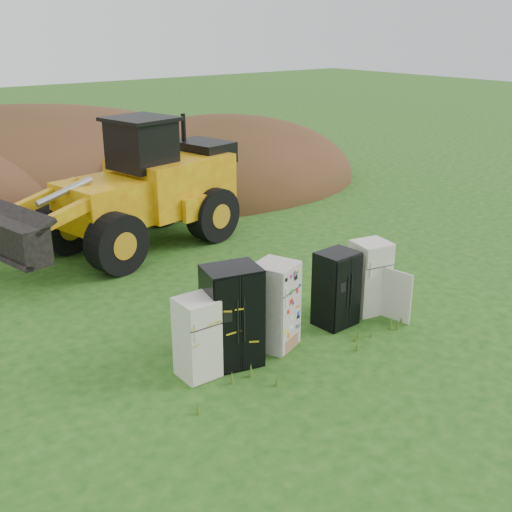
{
  "coord_description": "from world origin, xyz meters",
  "views": [
    {
      "loc": [
        -8.05,
        -9.06,
        6.32
      ],
      "look_at": [
        0.59,
        2.0,
        1.18
      ],
      "focal_mm": 45.0,
      "sensor_mm": 36.0,
      "label": 1
    }
  ],
  "objects_px": {
    "fridge_leftmost": "(197,338)",
    "wheel_loader": "(118,189)",
    "fridge_black_side": "(232,316)",
    "fridge_open_door": "(370,277)",
    "fridge_black_right": "(336,289)",
    "fridge_sticker": "(275,305)"
  },
  "relations": [
    {
      "from": "fridge_leftmost",
      "to": "wheel_loader",
      "type": "distance_m",
      "value": 7.51
    },
    {
      "from": "fridge_black_right",
      "to": "fridge_open_door",
      "type": "distance_m",
      "value": 1.08
    },
    {
      "from": "fridge_sticker",
      "to": "fridge_open_door",
      "type": "distance_m",
      "value": 2.79
    },
    {
      "from": "fridge_black_side",
      "to": "fridge_open_door",
      "type": "distance_m",
      "value": 3.88
    },
    {
      "from": "fridge_black_right",
      "to": "fridge_open_door",
      "type": "relative_size",
      "value": 1.0
    },
    {
      "from": "fridge_leftmost",
      "to": "wheel_loader",
      "type": "bearing_deg",
      "value": 75.34
    },
    {
      "from": "fridge_leftmost",
      "to": "fridge_black_right",
      "type": "height_order",
      "value": "fridge_black_right"
    },
    {
      "from": "fridge_open_door",
      "to": "wheel_loader",
      "type": "xyz_separation_m",
      "value": [
        -2.65,
        7.15,
        1.05
      ]
    },
    {
      "from": "fridge_leftmost",
      "to": "fridge_sticker",
      "type": "height_order",
      "value": "fridge_sticker"
    },
    {
      "from": "fridge_leftmost",
      "to": "fridge_black_right",
      "type": "bearing_deg",
      "value": 1.02
    },
    {
      "from": "fridge_black_right",
      "to": "fridge_open_door",
      "type": "height_order",
      "value": "fridge_open_door"
    },
    {
      "from": "fridge_black_right",
      "to": "wheel_loader",
      "type": "relative_size",
      "value": 0.21
    },
    {
      "from": "fridge_black_side",
      "to": "fridge_black_right",
      "type": "bearing_deg",
      "value": 13.79
    },
    {
      "from": "fridge_black_side",
      "to": "fridge_sticker",
      "type": "height_order",
      "value": "fridge_black_side"
    },
    {
      "from": "fridge_sticker",
      "to": "fridge_black_side",
      "type": "bearing_deg",
      "value": 159.94
    },
    {
      "from": "fridge_black_side",
      "to": "fridge_open_door",
      "type": "bearing_deg",
      "value": 13.95
    },
    {
      "from": "fridge_leftmost",
      "to": "fridge_sticker",
      "type": "distance_m",
      "value": 1.89
    },
    {
      "from": "fridge_leftmost",
      "to": "wheel_loader",
      "type": "relative_size",
      "value": 0.2
    },
    {
      "from": "fridge_black_side",
      "to": "fridge_leftmost",
      "type": "bearing_deg",
      "value": -166.59
    },
    {
      "from": "fridge_leftmost",
      "to": "fridge_sticker",
      "type": "relative_size",
      "value": 0.87
    },
    {
      "from": "fridge_sticker",
      "to": "wheel_loader",
      "type": "xyz_separation_m",
      "value": [
        0.14,
        7.13,
        0.98
      ]
    },
    {
      "from": "fridge_black_side",
      "to": "fridge_open_door",
      "type": "height_order",
      "value": "fridge_black_side"
    }
  ]
}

